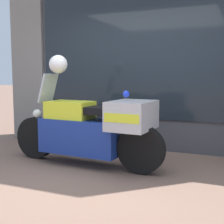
{
  "coord_description": "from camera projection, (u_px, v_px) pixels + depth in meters",
  "views": [
    {
      "loc": [
        1.74,
        -3.41,
        1.3
      ],
      "look_at": [
        -0.15,
        1.02,
        0.74
      ],
      "focal_mm": 50.0,
      "sensor_mm": 36.0,
      "label": 1
    }
  ],
  "objects": [
    {
      "name": "ground_plane",
      "position": [
        91.0,
        179.0,
        3.95
      ],
      "size": [
        60.0,
        60.0,
        0.0
      ],
      "primitive_type": "plane",
      "color": "#7A5B4C"
    },
    {
      "name": "shop_building",
      "position": [
        123.0,
        44.0,
        5.69
      ],
      "size": [
        5.41,
        0.55,
        3.73
      ],
      "color": "#424247",
      "rests_on": "ground"
    },
    {
      "name": "white_helmet",
      "position": [
        58.0,
        64.0,
        4.59
      ],
      "size": [
        0.27,
        0.27,
        0.27
      ],
      "primitive_type": "sphere",
      "color": "white",
      "rests_on": "paramedic_motorcycle"
    },
    {
      "name": "paramedic_motorcycle",
      "position": [
        93.0,
        128.0,
        4.44
      ],
      "size": [
        2.43,
        0.72,
        1.33
      ],
      "rotation": [
        0.0,
        0.0,
        3.08
      ],
      "color": "black",
      "rests_on": "ground"
    },
    {
      "name": "window_display",
      "position": [
        157.0,
        121.0,
        5.63
      ],
      "size": [
        4.22,
        0.3,
        2.04
      ],
      "color": "slate",
      "rests_on": "ground"
    }
  ]
}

